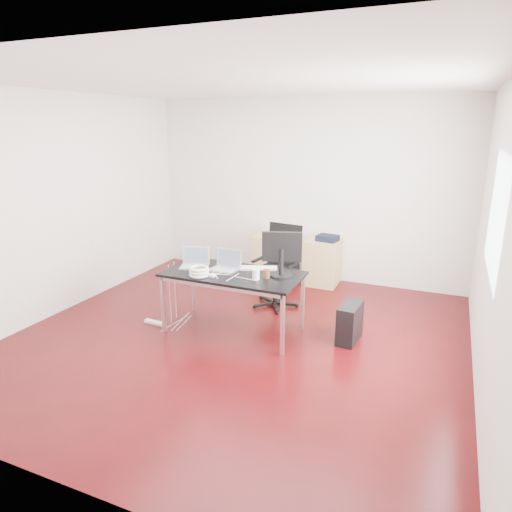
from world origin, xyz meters
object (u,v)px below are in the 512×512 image
at_px(desk, 233,277).
at_px(filing_cabinet_right, 322,262).
at_px(filing_cabinet_left, 271,256).
at_px(pc_tower, 350,322).
at_px(office_chair, 279,262).

relative_size(desk, filing_cabinet_right, 2.29).
relative_size(filing_cabinet_left, pc_tower, 1.56).
distance_m(filing_cabinet_right, pc_tower, 1.95).
height_order(office_chair, pc_tower, office_chair).
bearing_deg(filing_cabinet_right, desk, -104.40).
height_order(desk, filing_cabinet_left, desk).
distance_m(filing_cabinet_left, filing_cabinet_right, 0.84).
xyz_separation_m(filing_cabinet_left, pc_tower, (1.65, -1.77, -0.13)).
bearing_deg(desk, pc_tower, 11.98).
relative_size(desk, pc_tower, 3.56).
bearing_deg(pc_tower, office_chair, 151.38).
bearing_deg(desk, office_chair, 79.09).
bearing_deg(pc_tower, filing_cabinet_left, 136.97).
bearing_deg(filing_cabinet_left, office_chair, -63.93).
distance_m(desk, filing_cabinet_right, 2.14).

